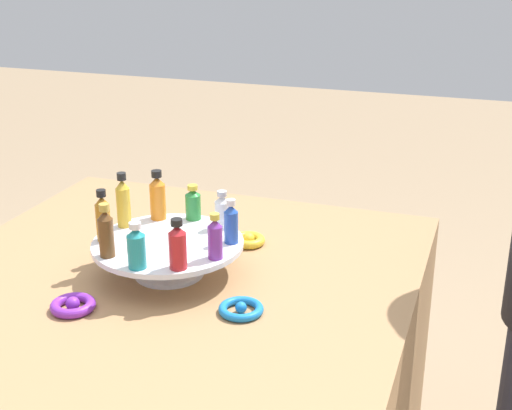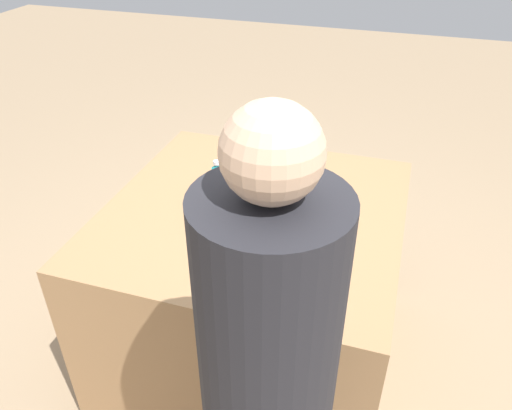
{
  "view_description": "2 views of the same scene",
  "coord_description": "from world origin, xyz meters",
  "px_view_note": "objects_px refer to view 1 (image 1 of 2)",
  "views": [
    {
      "loc": [
        -1.32,
        -0.67,
        1.52
      ],
      "look_at": [
        0.07,
        -0.19,
        0.97
      ],
      "focal_mm": 50.0,
      "sensor_mm": 36.0,
      "label": 1
    },
    {
      "loc": [
        0.48,
        -1.49,
        1.85
      ],
      "look_at": [
        0.08,
        -0.23,
        0.97
      ],
      "focal_mm": 35.0,
      "sensor_mm": 36.0,
      "label": 2
    }
  ],
  "objects_px": {
    "bottle_blue": "(231,223)",
    "bottle_amber": "(103,217)",
    "ribbon_bow_teal": "(111,239)",
    "bottle_gold": "(123,202)",
    "display_stand": "(168,250)",
    "ribbon_bow_gold": "(249,240)",
    "ribbon_bow_purple": "(73,305)",
    "bottle_teal": "(135,247)",
    "bottle_brown": "(106,232)",
    "bottle_purple": "(215,238)",
    "bottle_red": "(178,246)",
    "bottle_green": "(195,204)",
    "ribbon_bow_blue": "(241,309)",
    "bottle_clear": "(222,211)",
    "bottle_orange": "(158,197)"
  },
  "relations": [
    {
      "from": "bottle_blue",
      "to": "bottle_amber",
      "type": "distance_m",
      "value": 0.29
    },
    {
      "from": "ribbon_bow_teal",
      "to": "bottle_gold",
      "type": "bearing_deg",
      "value": -129.3
    },
    {
      "from": "display_stand",
      "to": "bottle_gold",
      "type": "bearing_deg",
      "value": 70.47
    },
    {
      "from": "ribbon_bow_gold",
      "to": "ribbon_bow_purple",
      "type": "xyz_separation_m",
      "value": [
        -0.43,
        0.23,
        -0.0
      ]
    },
    {
      "from": "bottle_teal",
      "to": "bottle_brown",
      "type": "bearing_deg",
      "value": 70.47
    },
    {
      "from": "ribbon_bow_purple",
      "to": "bottle_teal",
      "type": "bearing_deg",
      "value": -56.42
    },
    {
      "from": "bottle_purple",
      "to": "ribbon_bow_gold",
      "type": "distance_m",
      "value": 0.29
    },
    {
      "from": "bottle_brown",
      "to": "bottle_red",
      "type": "xyz_separation_m",
      "value": [
        -0.0,
        -0.17,
        -0.0
      ]
    },
    {
      "from": "bottle_green",
      "to": "bottle_amber",
      "type": "bearing_deg",
      "value": 142.47
    },
    {
      "from": "bottle_green",
      "to": "ribbon_bow_purple",
      "type": "height_order",
      "value": "bottle_green"
    },
    {
      "from": "ribbon_bow_teal",
      "to": "ribbon_bow_blue",
      "type": "height_order",
      "value": "ribbon_bow_blue"
    },
    {
      "from": "bottle_blue",
      "to": "ribbon_bow_gold",
      "type": "bearing_deg",
      "value": 7.22
    },
    {
      "from": "bottle_clear",
      "to": "bottle_teal",
      "type": "relative_size",
      "value": 0.91
    },
    {
      "from": "bottle_clear",
      "to": "ribbon_bow_gold",
      "type": "height_order",
      "value": "bottle_clear"
    },
    {
      "from": "bottle_orange",
      "to": "bottle_brown",
      "type": "bearing_deg",
      "value": 178.47
    },
    {
      "from": "bottle_blue",
      "to": "ribbon_bow_teal",
      "type": "relative_size",
      "value": 1.34
    },
    {
      "from": "ribbon_bow_gold",
      "to": "bottle_clear",
      "type": "bearing_deg",
      "value": 164.98
    },
    {
      "from": "bottle_teal",
      "to": "bottle_red",
      "type": "height_order",
      "value": "bottle_red"
    },
    {
      "from": "bottle_clear",
      "to": "bottle_gold",
      "type": "bearing_deg",
      "value": 106.47
    },
    {
      "from": "bottle_teal",
      "to": "bottle_purple",
      "type": "relative_size",
      "value": 0.99
    },
    {
      "from": "bottle_amber",
      "to": "ribbon_bow_teal",
      "type": "height_order",
      "value": "bottle_amber"
    },
    {
      "from": "bottle_green",
      "to": "ribbon_bow_blue",
      "type": "xyz_separation_m",
      "value": [
        -0.26,
        -0.21,
        -0.11
      ]
    },
    {
      "from": "bottle_green",
      "to": "bottle_amber",
      "type": "relative_size",
      "value": 0.72
    },
    {
      "from": "ribbon_bow_blue",
      "to": "bottle_amber",
      "type": "bearing_deg",
      "value": 78.15
    },
    {
      "from": "bottle_green",
      "to": "bottle_amber",
      "type": "distance_m",
      "value": 0.23
    },
    {
      "from": "bottle_clear",
      "to": "bottle_purple",
      "type": "xyz_separation_m",
      "value": [
        -0.16,
        -0.05,
        0.0
      ]
    },
    {
      "from": "bottle_orange",
      "to": "ribbon_bow_teal",
      "type": "distance_m",
      "value": 0.19
    },
    {
      "from": "bottle_blue",
      "to": "bottle_green",
      "type": "height_order",
      "value": "bottle_blue"
    },
    {
      "from": "display_stand",
      "to": "bottle_gold",
      "type": "distance_m",
      "value": 0.17
    },
    {
      "from": "bottle_brown",
      "to": "ribbon_bow_teal",
      "type": "xyz_separation_m",
      "value": [
        0.23,
        0.13,
        -0.13
      ]
    },
    {
      "from": "ribbon_bow_gold",
      "to": "ribbon_bow_purple",
      "type": "bearing_deg",
      "value": 152.08
    },
    {
      "from": "ribbon_bow_gold",
      "to": "display_stand",
      "type": "bearing_deg",
      "value": 152.08
    },
    {
      "from": "bottle_gold",
      "to": "bottle_brown",
      "type": "height_order",
      "value": "bottle_gold"
    },
    {
      "from": "bottle_green",
      "to": "ribbon_bow_teal",
      "type": "distance_m",
      "value": 0.25
    },
    {
      "from": "bottle_clear",
      "to": "bottle_gold",
      "type": "distance_m",
      "value": 0.23
    },
    {
      "from": "bottle_blue",
      "to": "ribbon_bow_gold",
      "type": "xyz_separation_m",
      "value": [
        0.18,
        0.02,
        -0.12
      ]
    },
    {
      "from": "bottle_gold",
      "to": "bottle_red",
      "type": "distance_m",
      "value": 0.27
    },
    {
      "from": "bottle_amber",
      "to": "ribbon_bow_blue",
      "type": "relative_size",
      "value": 1.29
    },
    {
      "from": "bottle_gold",
      "to": "bottle_red",
      "type": "height_order",
      "value": "bottle_gold"
    },
    {
      "from": "bottle_blue",
      "to": "bottle_green",
      "type": "distance_m",
      "value": 0.17
    },
    {
      "from": "display_stand",
      "to": "bottle_gold",
      "type": "relative_size",
      "value": 2.58
    },
    {
      "from": "bottle_purple",
      "to": "ribbon_bow_purple",
      "type": "height_order",
      "value": "bottle_purple"
    },
    {
      "from": "bottle_teal",
      "to": "ribbon_bow_blue",
      "type": "distance_m",
      "value": 0.25
    },
    {
      "from": "bottle_gold",
      "to": "ribbon_bow_blue",
      "type": "xyz_separation_m",
      "value": [
        -0.16,
        -0.35,
        -0.13
      ]
    },
    {
      "from": "bottle_green",
      "to": "bottle_orange",
      "type": "bearing_deg",
      "value": 106.47
    },
    {
      "from": "bottle_red",
      "to": "ribbon_bow_blue",
      "type": "xyz_separation_m",
      "value": [
        0.0,
        -0.14,
        -0.12
      ]
    },
    {
      "from": "bottle_clear",
      "to": "ribbon_bow_purple",
      "type": "bearing_deg",
      "value": 148.54
    },
    {
      "from": "bottle_blue",
      "to": "ribbon_bow_purple",
      "type": "xyz_separation_m",
      "value": [
        -0.26,
        0.25,
        -0.12
      ]
    },
    {
      "from": "bottle_brown",
      "to": "display_stand",
      "type": "bearing_deg",
      "value": -37.53
    },
    {
      "from": "bottle_clear",
      "to": "ribbon_bow_blue",
      "type": "xyz_separation_m",
      "value": [
        -0.23,
        -0.13,
        -0.11
      ]
    }
  ]
}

